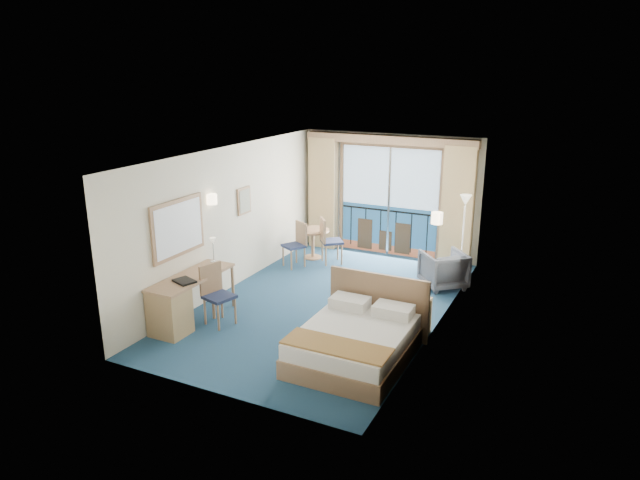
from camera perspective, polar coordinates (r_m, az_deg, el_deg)
The scene contains 22 objects.
floor at distance 10.26m, azimuth 0.65°, elevation -6.42°, with size 6.50×6.50×0.00m, color navy.
room_walls at distance 9.69m, azimuth 0.68°, elevation 3.28°, with size 4.04×6.54×2.72m.
balcony_door at distance 12.74m, azimuth 6.88°, elevation 3.55°, with size 2.36×0.03×2.52m.
curtain_left at distance 13.16m, azimuth 0.32°, elevation 4.69°, with size 0.65×0.22×2.55m, color tan.
curtain_right at distance 12.17m, azimuth 13.60°, elevation 3.19°, with size 0.65×0.22×2.55m, color tan.
pelmet at distance 12.38m, azimuth 6.96°, elevation 9.92°, with size 3.80×0.25×0.18m, color #9D7955.
mirror at distance 9.57m, azimuth -14.00°, elevation 1.17°, with size 0.05×1.25×0.95m.
wall_print at distance 11.07m, azimuth -7.59°, elevation 3.91°, with size 0.04×0.42×0.52m.
sconce_left at distance 10.16m, azimuth -10.76°, elevation 4.03°, with size 0.18×0.18×0.18m, color beige.
sconce_right at distance 8.90m, azimuth 11.62°, elevation 2.16°, with size 0.18×0.18×0.18m, color beige.
bed at distance 8.35m, azimuth 3.61°, elevation -10.03°, with size 1.62×1.93×1.02m.
nightstand at distance 9.16m, azimuth 9.38°, elevation -7.60°, with size 0.45×0.43×0.59m, color #9A7E52.
phone at distance 9.08m, azimuth 9.26°, elevation -5.52°, with size 0.18×0.14×0.08m, color silver.
armchair at distance 11.17m, azimuth 12.25°, elevation -2.89°, with size 0.75×0.78×0.71m, color #454853.
floor_lamp at distance 11.34m, azimuth 14.24°, elevation 2.33°, with size 0.24×0.24×1.72m.
desk at distance 9.38m, azimuth -14.33°, elevation -6.39°, with size 0.58×1.68×0.79m.
desk_chair at distance 9.49m, azimuth -10.39°, elevation -5.01°, with size 0.54×0.54×1.00m.
folder at distance 9.33m, azimuth -13.41°, elevation -4.02°, with size 0.35×0.26×0.03m, color black.
desk_lamp at distance 10.00m, azimuth -10.66°, elevation -0.50°, with size 0.12×0.12×0.45m.
round_table at distance 12.52m, azimuth -0.73°, elevation 0.35°, with size 0.72×0.72×0.65m.
table_chair_a at distance 12.17m, azimuth 0.81°, elevation 0.20°, with size 0.61×0.61×1.00m.
table_chair_b at distance 12.02m, azimuth -2.31°, elevation -0.17°, with size 0.56×0.56×0.95m.
Camera 1 is at (4.04, -8.51, 4.07)m, focal length 32.00 mm.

